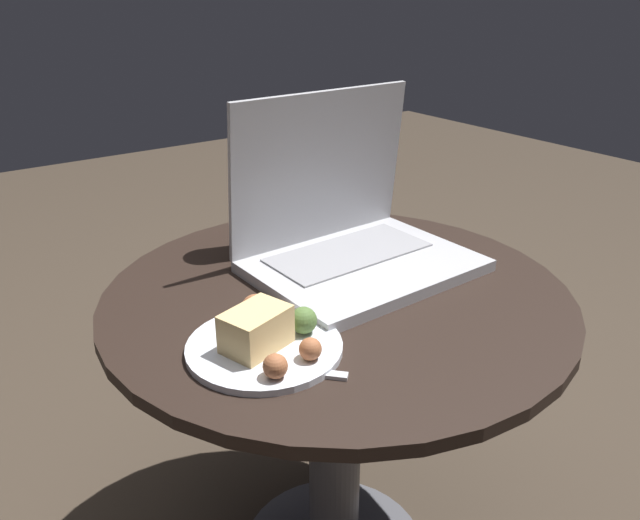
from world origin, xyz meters
The scene contains 5 objects.
table centered at (0.00, 0.00, 0.39)m, with size 0.68×0.68×0.53m.
laptop centered at (0.07, 0.06, 0.59)m, with size 0.33×0.26×0.26m.
beer_glass centered at (-0.02, 0.20, 0.63)m, with size 0.07×0.07×0.20m.
snack_plate centered at (-0.17, -0.08, 0.55)m, with size 0.19×0.19×0.06m.
fork centered at (-0.19, -0.11, 0.53)m, with size 0.13×0.13×0.00m.
Camera 1 is at (-0.49, -0.64, 0.94)m, focal length 35.00 mm.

